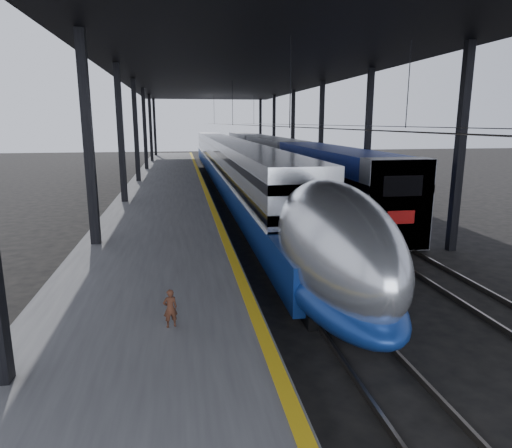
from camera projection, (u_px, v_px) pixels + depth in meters
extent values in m
plane|color=black|center=(262.00, 306.00, 14.40)|extent=(160.00, 160.00, 0.00)
cube|color=#4C4C4F|center=(166.00, 196.00, 32.99)|extent=(6.00, 80.00, 1.00)
cube|color=gold|center=(205.00, 188.00, 33.32)|extent=(0.30, 80.00, 0.01)
cube|color=slate|center=(232.00, 199.00, 33.84)|extent=(0.08, 80.00, 0.16)
cube|color=slate|center=(251.00, 199.00, 34.07)|extent=(0.08, 80.00, 0.16)
cube|color=slate|center=(297.00, 198.00, 34.64)|extent=(0.08, 80.00, 0.16)
cube|color=slate|center=(315.00, 197.00, 34.87)|extent=(0.08, 80.00, 0.16)
cube|color=black|center=(89.00, 154.00, 17.30)|extent=(0.35, 0.35, 9.00)
cube|color=black|center=(460.00, 150.00, 19.77)|extent=(0.35, 0.35, 9.00)
cube|color=black|center=(121.00, 143.00, 26.93)|extent=(0.35, 0.35, 9.00)
cube|color=black|center=(368.00, 141.00, 29.40)|extent=(0.35, 0.35, 9.00)
cube|color=black|center=(136.00, 137.00, 36.56)|extent=(0.35, 0.35, 9.00)
cube|color=black|center=(321.00, 136.00, 39.02)|extent=(0.35, 0.35, 9.00)
cube|color=black|center=(145.00, 134.00, 46.18)|extent=(0.35, 0.35, 9.00)
cube|color=black|center=(293.00, 134.00, 48.65)|extent=(0.35, 0.35, 9.00)
cube|color=black|center=(151.00, 132.00, 55.81)|extent=(0.35, 0.35, 9.00)
cube|color=black|center=(274.00, 132.00, 58.28)|extent=(0.35, 0.35, 9.00)
cube|color=black|center=(155.00, 131.00, 65.44)|extent=(0.35, 0.35, 9.00)
cube|color=black|center=(260.00, 130.00, 67.90)|extent=(0.35, 0.35, 9.00)
cube|color=black|center=(239.00, 70.00, 31.94)|extent=(18.00, 75.00, 0.45)
cylinder|color=slate|center=(241.00, 125.00, 32.78)|extent=(0.03, 74.00, 0.03)
cylinder|color=slate|center=(308.00, 125.00, 33.58)|extent=(0.03, 74.00, 0.03)
cube|color=silver|center=(226.00, 159.00, 43.91)|extent=(2.79, 57.00, 3.85)
cube|color=navy|center=(228.00, 173.00, 42.73)|extent=(2.87, 62.00, 1.49)
cube|color=silver|center=(226.00, 164.00, 44.01)|extent=(2.89, 57.00, 0.10)
cube|color=black|center=(226.00, 147.00, 43.67)|extent=(2.83, 57.00, 0.40)
cube|color=black|center=(226.00, 159.00, 43.91)|extent=(2.83, 57.00, 0.40)
ellipsoid|color=silver|center=(332.00, 246.00, 13.62)|extent=(2.79, 8.40, 3.85)
ellipsoid|color=navy|center=(331.00, 281.00, 13.86)|extent=(2.87, 8.40, 1.64)
ellipsoid|color=black|center=(369.00, 243.00, 10.95)|extent=(1.45, 2.20, 0.87)
cube|color=black|center=(330.00, 305.00, 14.03)|extent=(2.12, 2.60, 0.40)
cube|color=black|center=(239.00, 195.00, 35.21)|extent=(2.12, 2.60, 0.40)
cube|color=navy|center=(333.00, 181.00, 28.43)|extent=(2.96, 18.00, 4.02)
cube|color=gray|center=(395.00, 204.00, 20.34)|extent=(3.01, 1.20, 4.07)
cube|color=black|center=(403.00, 186.00, 19.55)|extent=(1.80, 0.06, 0.90)
cube|color=#AE0E0D|center=(401.00, 217.00, 19.85)|extent=(1.27, 0.06, 0.58)
cube|color=gray|center=(273.00, 158.00, 46.72)|extent=(2.96, 18.00, 4.02)
cube|color=gray|center=(246.00, 148.00, 65.01)|extent=(2.96, 18.00, 4.02)
cube|color=black|center=(371.00, 233.00, 23.07)|extent=(2.33, 2.40, 0.36)
cube|color=black|center=(279.00, 180.00, 44.25)|extent=(2.33, 2.40, 0.36)
imported|color=#462517|center=(170.00, 308.00, 10.58)|extent=(0.38, 0.30, 0.93)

